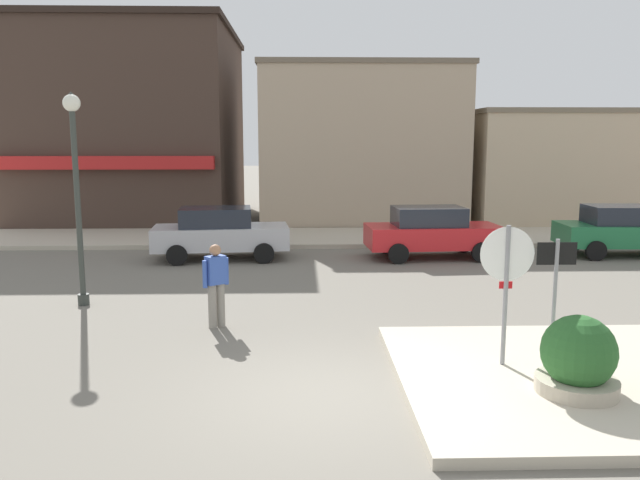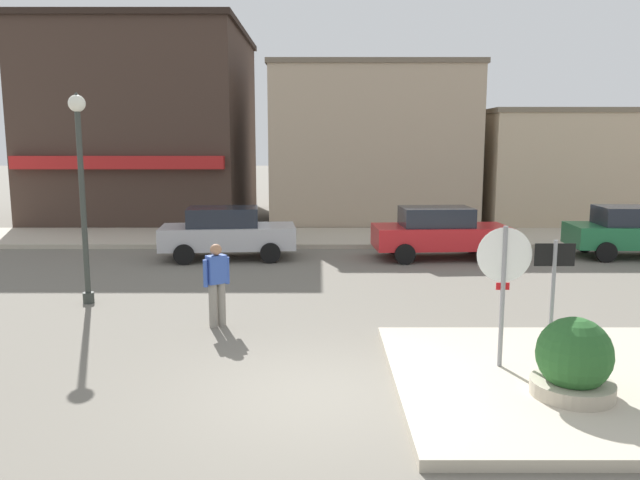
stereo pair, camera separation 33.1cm
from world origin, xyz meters
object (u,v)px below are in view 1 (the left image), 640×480
stop_sign (506,277)px  parked_car_third (625,230)px  planter (578,363)px  one_way_sign (555,290)px  lamp_post (76,168)px  parked_car_nearest (220,232)px  pedestrian_crossing_near (216,283)px  parked_car_second (432,231)px

stop_sign → parked_car_third: bearing=54.6°
planter → parked_car_third: (6.24, 10.82, 0.25)m
one_way_sign → lamp_post: bearing=153.2°
planter → parked_car_nearest: 12.29m
one_way_sign → parked_car_third: one_way_sign is taller
one_way_sign → parked_car_nearest: one_way_sign is taller
lamp_post → pedestrian_crossing_near: size_ratio=2.82×
lamp_post → parked_car_second: lamp_post is taller
pedestrian_crossing_near → parked_car_nearest: bearing=96.8°
planter → parked_car_second: (0.20, 10.63, 0.25)m
parked_car_third → parked_car_nearest: bearing=-179.1°
parked_car_second → planter: bearing=-91.1°
lamp_post → one_way_sign: bearing=-26.8°
one_way_sign → parked_car_second: one_way_sign is taller
one_way_sign → stop_sign: bearing=175.3°
parked_car_third → pedestrian_crossing_near: pedestrian_crossing_near is taller
planter → pedestrian_crossing_near: (-5.37, 3.64, 0.31)m
stop_sign → parked_car_nearest: size_ratio=0.55×
parked_car_third → pedestrian_crossing_near: 13.65m
stop_sign → lamp_post: bearing=151.5°
planter → lamp_post: bearing=147.7°
parked_car_second → pedestrian_crossing_near: pedestrian_crossing_near is taller
stop_sign → one_way_sign: stop_sign is taller
stop_sign → parked_car_nearest: (-5.54, 9.50, -0.71)m
planter → parked_car_nearest: bearing=120.3°
parked_car_third → pedestrian_crossing_near: size_ratio=2.53×
one_way_sign → lamp_post: size_ratio=0.46×
pedestrian_crossing_near → planter: bearing=-34.2°
lamp_post → pedestrian_crossing_near: bearing=-28.9°
pedestrian_crossing_near → stop_sign: bearing=-28.3°
parked_car_nearest → parked_car_second: 6.40m
parked_car_nearest → planter: bearing=-59.7°
planter → parked_car_second: bearing=88.9°
planter → parked_car_third: 12.49m
planter → parked_car_nearest: parked_car_nearest is taller
stop_sign → parked_car_third: stop_sign is taller
stop_sign → lamp_post: size_ratio=0.51×
stop_sign → pedestrian_crossing_near: 5.38m
one_way_sign → planter: one_way_sign is taller
one_way_sign → pedestrian_crossing_near: size_ratio=1.30×
lamp_post → parked_car_nearest: lamp_post is taller
stop_sign → pedestrian_crossing_near: size_ratio=1.43×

